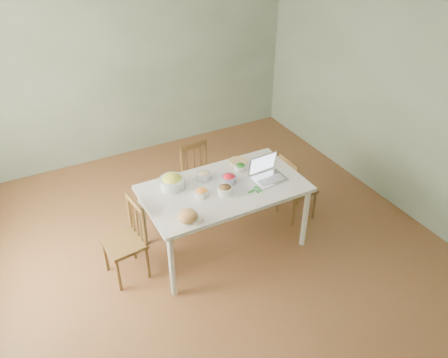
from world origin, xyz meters
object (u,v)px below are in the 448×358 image
chair_far (201,180)px  laptop (270,170)px  chair_right (297,187)px  bread_boule (188,216)px  dining_table (224,217)px  bowl_squash (172,181)px  chair_left (123,242)px

chair_far → laptop: laptop is taller
chair_far → chair_right: size_ratio=1.03×
chair_right → bread_boule: 1.71m
bread_boule → laptop: 1.10m
bread_boule → chair_right: bearing=14.3°
chair_right → laptop: size_ratio=2.45×
chair_right → bread_boule: bearing=103.6°
dining_table → bowl_squash: bearing=153.3°
chair_right → bowl_squash: bowl_squash is taller
chair_left → bowl_squash: (0.63, 0.18, 0.43)m
dining_table → chair_left: bearing=176.7°
bowl_squash → chair_left: bearing=-164.2°
dining_table → laptop: laptop is taller
laptop → chair_far: bearing=115.2°
bowl_squash → laptop: (0.99, -0.35, 0.05)m
bread_boule → dining_table: bearing=31.2°
chair_far → bread_boule: bearing=-126.1°
chair_left → chair_far: bearing=111.9°
chair_far → bread_boule: (-0.63, -1.05, 0.42)m
dining_table → chair_right: size_ratio=2.00×
bowl_squash → laptop: laptop is taller
dining_table → laptop: size_ratio=4.90×
chair_right → dining_table: bearing=92.9°
chair_far → chair_left: (-1.18, -0.64, 0.01)m
bowl_squash → chair_far: bearing=40.3°
chair_left → bowl_squash: size_ratio=3.37×
bread_boule → chair_far: bearing=59.1°
bread_boule → bowl_squash: size_ratio=0.70×
chair_right → laptop: (-0.53, -0.17, 0.50)m
bread_boule → bowl_squash: bowl_squash is taller
chair_left → bowl_squash: bowl_squash is taller
dining_table → chair_far: chair_far is taller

